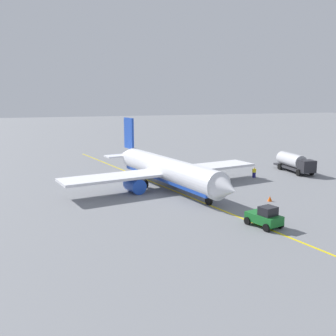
% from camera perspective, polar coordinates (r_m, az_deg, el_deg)
% --- Properties ---
extents(ground_plane, '(400.00, 400.00, 0.00)m').
position_cam_1_polar(ground_plane, '(56.35, -0.00, -3.00)').
color(ground_plane, slate).
extents(airplane, '(31.17, 30.74, 9.49)m').
position_cam_1_polar(airplane, '(56.25, -0.27, -0.35)').
color(airplane, white).
rests_on(airplane, ground).
extents(fuel_tanker, '(9.72, 3.27, 3.15)m').
position_cam_1_polar(fuel_tanker, '(71.58, 18.00, 0.80)').
color(fuel_tanker, '#2D2D33').
rests_on(fuel_tanker, ground).
extents(pushback_tug, '(3.99, 3.10, 2.20)m').
position_cam_1_polar(pushback_tug, '(41.27, 13.96, -6.97)').
color(pushback_tug, '#196B28').
rests_on(pushback_tug, ground).
extents(refueling_worker, '(0.46, 0.58, 1.71)m').
position_cam_1_polar(refueling_worker, '(65.14, 12.47, -0.66)').
color(refueling_worker, navy).
rests_on(refueling_worker, ground).
extents(safety_cone_nose, '(0.61, 0.61, 0.68)m').
position_cam_1_polar(safety_cone_nose, '(51.24, 14.66, -4.34)').
color(safety_cone_nose, '#F2590F').
rests_on(safety_cone_nose, ground).
extents(taxi_line_marking, '(76.58, 16.11, 0.01)m').
position_cam_1_polar(taxi_line_marking, '(56.35, -0.00, -2.99)').
color(taxi_line_marking, yellow).
rests_on(taxi_line_marking, ground).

